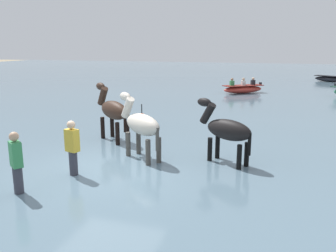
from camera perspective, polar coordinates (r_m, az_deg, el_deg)
name	(u,v)px	position (r m, az deg, el deg)	size (l,w,h in m)	color
ground_plane	(107,179)	(9.44, -9.63, -8.26)	(120.00, 120.00, 0.00)	gray
water_surface	(195,108)	(18.57, 4.35, 2.81)	(90.00, 90.00, 0.29)	slate
horse_lead_black	(226,131)	(9.50, 9.27, -0.82)	(1.71, 1.15, 1.95)	black
horse_trailing_dark_bay	(113,111)	(11.77, -8.78, 2.33)	(1.76, 1.43, 2.12)	#382319
horse_flank_pinto	(141,126)	(9.76, -4.31, 0.03)	(1.72, 1.37, 2.05)	beige
boat_near_starboard	(330,79)	(33.49, 24.44, 6.86)	(2.66, 1.99, 0.48)	black
boat_mid_outer	(243,89)	(23.80, 11.86, 5.83)	(2.71, 2.36, 0.99)	#BC382D
person_onlooker_left	(17,167)	(8.17, -22.95, -6.06)	(0.38, 0.35, 1.63)	#383842
person_onlooker_right	(73,152)	(8.88, -14.95, -3.99)	(0.36, 0.28, 1.63)	#383842
channel_buoy	(142,116)	(14.98, -4.19, 1.54)	(0.29, 0.29, 0.67)	#E54C1E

